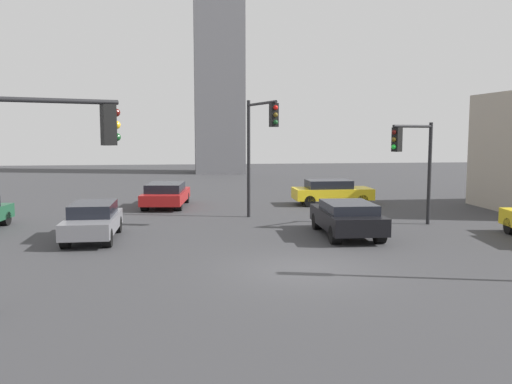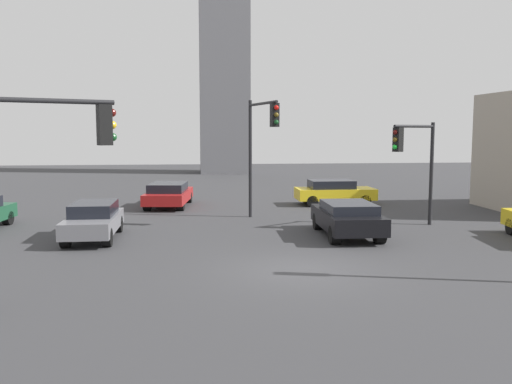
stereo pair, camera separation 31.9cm
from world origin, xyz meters
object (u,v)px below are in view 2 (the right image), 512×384
object	(u,v)px
car_4	(169,194)
car_3	(334,192)
car_2	(347,217)
traffic_light_1	(414,153)
car_1	(94,220)
traffic_light_2	(261,134)
traffic_light_3	(48,154)

from	to	relation	value
car_4	car_3	bearing A→B (deg)	-84.57
car_4	car_2	bearing A→B (deg)	-135.15
traffic_light_1	car_3	world-z (taller)	traffic_light_1
traffic_light_1	car_2	xyz separation A→B (m)	(-3.32, -1.59, -2.48)
car_1	car_2	distance (m)	9.87
car_4	car_1	bearing A→B (deg)	171.40
traffic_light_2	traffic_light_3	world-z (taller)	traffic_light_2
car_4	traffic_light_2	bearing A→B (deg)	-135.01
traffic_light_3	car_2	bearing A→B (deg)	13.72
traffic_light_1	car_2	size ratio (longest dim) A/B	0.99
car_3	car_1	bearing A→B (deg)	-142.88
traffic_light_3	car_3	xyz separation A→B (m)	(11.21, 16.73, -2.86)
traffic_light_2	car_4	size ratio (longest dim) A/B	1.13
traffic_light_2	car_4	bearing A→B (deg)	-154.45
traffic_light_2	car_4	xyz separation A→B (m)	(-4.46, 5.63, -3.29)
traffic_light_2	car_1	distance (m)	8.29
traffic_light_3	car_4	size ratio (longest dim) A/B	1.02
traffic_light_1	car_4	distance (m)	13.55
traffic_light_2	car_3	xyz separation A→B (m)	(4.81, 5.44, -3.25)
car_2	car_3	xyz separation A→B (m)	(1.84, 9.24, -0.01)
traffic_light_3	car_1	bearing A→B (deg)	68.53
car_4	traffic_light_3	bearing A→B (deg)	-179.96
car_2	car_4	world-z (taller)	car_2
traffic_light_3	car_1	world-z (taller)	traffic_light_3
car_1	car_4	xyz separation A→B (m)	(2.42, 8.92, -0.04)
traffic_light_3	car_2	size ratio (longest dim) A/B	1.11
car_1	car_3	world-z (taller)	car_1
traffic_light_1	traffic_light_3	world-z (taller)	traffic_light_3
car_3	car_4	xyz separation A→B (m)	(-9.27, 0.19, -0.04)
traffic_light_1	car_2	world-z (taller)	traffic_light_1
traffic_light_1	car_2	distance (m)	4.44
traffic_light_2	traffic_light_3	bearing A→B (deg)	-42.42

